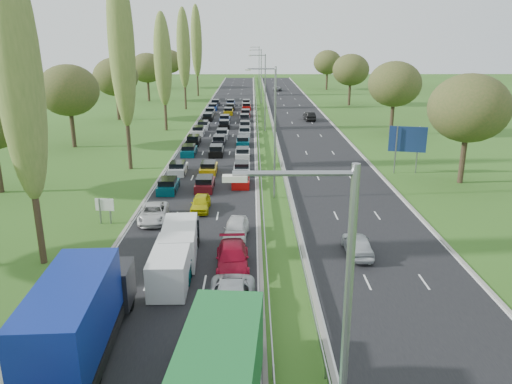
{
  "coord_description": "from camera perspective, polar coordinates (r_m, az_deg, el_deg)",
  "views": [
    {
      "loc": [
        2.45,
        -1.54,
        14.37
      ],
      "look_at": [
        2.77,
        40.0,
        1.5
      ],
      "focal_mm": 35.0,
      "sensor_mm": 36.0,
      "label": 1
    }
  ],
  "objects": [
    {
      "name": "ground",
      "position": [
        82.82,
        0.99,
        7.22
      ],
      "size": [
        260.0,
        260.0,
        0.0
      ],
      "primitive_type": "plane",
      "color": "#2D4F18",
      "rests_on": "ground"
    },
    {
      "name": "near_carriageway",
      "position": [
        85.39,
        -3.62,
        7.49
      ],
      "size": [
        10.5,
        215.0,
        0.04
      ],
      "primitive_type": "cube",
      "color": "black",
      "rests_on": "ground"
    },
    {
      "name": "far_carriageway",
      "position": [
        85.71,
        5.51,
        7.48
      ],
      "size": [
        10.5,
        215.0,
        0.04
      ],
      "primitive_type": "cube",
      "color": "black",
      "rests_on": "ground"
    },
    {
      "name": "central_reservation",
      "position": [
        85.2,
        0.95,
        7.87
      ],
      "size": [
        2.36,
        215.0,
        0.32
      ],
      "color": "gray",
      "rests_on": "ground"
    },
    {
      "name": "lamp_columns",
      "position": [
        80.01,
        1.05,
        11.21
      ],
      "size": [
        0.18,
        140.18,
        12.0
      ],
      "color": "gray",
      "rests_on": "ground"
    },
    {
      "name": "poplar_row",
      "position": [
        71.12,
        -12.19,
        15.24
      ],
      "size": [
        2.8,
        127.8,
        22.44
      ],
      "color": "#2D2116",
      "rests_on": "ground"
    },
    {
      "name": "woodland_left",
      "position": [
        68.99,
        -21.57,
        10.48
      ],
      "size": [
        8.0,
        166.0,
        11.1
      ],
      "color": "#2D2116",
      "rests_on": "ground"
    },
    {
      "name": "woodland_right",
      "position": [
        71.84,
        17.35,
        11.11
      ],
      "size": [
        8.0,
        153.0,
        11.1
      ],
      "color": "#2D2116",
      "rests_on": "ground"
    },
    {
      "name": "traffic_queue_fill",
      "position": [
        80.45,
        -3.8,
        7.2
      ],
      "size": [
        8.92,
        68.75,
        0.8
      ],
      "color": "#053F4C",
      "rests_on": "ground"
    },
    {
      "name": "near_car_2",
      "position": [
        41.61,
        -11.65,
        -2.36
      ],
      "size": [
        2.56,
        4.94,
        1.33
      ],
      "primitive_type": "imported",
      "rotation": [
        0.0,
        0.0,
        0.08
      ],
      "color": "silver",
      "rests_on": "near_carriageway"
    },
    {
      "name": "near_car_7",
      "position": [
        32.49,
        -9.06,
        -7.69
      ],
      "size": [
        2.3,
        5.45,
        1.57
      ],
      "primitive_type": "imported",
      "rotation": [
        0.0,
        0.0,
        0.02
      ],
      "color": "#044749",
      "rests_on": "near_carriageway"
    },
    {
      "name": "near_car_8",
      "position": [
        43.45,
        -6.35,
        -1.26
      ],
      "size": [
        1.58,
        3.89,
        1.32
      ],
      "primitive_type": "imported",
      "rotation": [
        0.0,
        0.0,
        -0.01
      ],
      "color": "#BDB70C",
      "rests_on": "near_carriageway"
    },
    {
      "name": "near_car_9",
      "position": [
        23.53,
        -3.56,
        -18.07
      ],
      "size": [
        1.75,
        4.73,
        1.55
      ],
      "primitive_type": "imported",
      "rotation": [
        0.0,
        0.0,
        0.02
      ],
      "color": "black",
      "rests_on": "near_carriageway"
    },
    {
      "name": "near_car_10",
      "position": [
        27.59,
        -2.89,
        -12.31
      ],
      "size": [
        2.63,
        5.56,
        1.53
      ],
      "primitive_type": "imported",
      "rotation": [
        0.0,
        0.0,
        -0.02
      ],
      "color": "#A0A5AA",
      "rests_on": "near_carriageway"
    },
    {
      "name": "near_car_11",
      "position": [
        32.5,
        -2.7,
        -7.55
      ],
      "size": [
        2.33,
        5.24,
        1.5
      ],
      "primitive_type": "imported",
      "rotation": [
        0.0,
        0.0,
        0.05
      ],
      "color": "maroon",
      "rests_on": "near_carriageway"
    },
    {
      "name": "near_car_12",
      "position": [
        37.34,
        -2.29,
        -4.2
      ],
      "size": [
        2.03,
        4.4,
        1.46
      ],
      "primitive_type": "imported",
      "rotation": [
        0.0,
        0.0,
        -0.07
      ],
      "color": "silver",
      "rests_on": "near_carriageway"
    },
    {
      "name": "far_car_0",
      "position": [
        35.25,
        11.53,
        -5.87
      ],
      "size": [
        1.85,
        4.39,
        1.48
      ],
      "primitive_type": "imported",
      "rotation": [
        0.0,
        0.0,
        3.12
      ],
      "color": "#B6BCC1",
      "rests_on": "far_carriageway"
    },
    {
      "name": "far_car_1",
      "position": [
        91.81,
        6.12,
        8.61
      ],
      "size": [
        1.96,
        4.79,
        1.54
      ],
      "primitive_type": "imported",
      "rotation": [
        0.0,
        0.0,
        3.21
      ],
      "color": "black",
      "rests_on": "far_carriageway"
    },
    {
      "name": "far_car_2",
      "position": [
        144.39,
        2.42,
        11.75
      ],
      "size": [
        2.48,
        4.82,
        1.3
      ],
      "primitive_type": "imported",
      "rotation": [
        0.0,
        0.0,
        3.21
      ],
      "color": "gray",
      "rests_on": "far_carriageway"
    },
    {
      "name": "blue_lorry",
      "position": [
        24.96,
        -19.48,
        -13.1
      ],
      "size": [
        2.8,
        10.07,
        4.25
      ],
      "rotation": [
        0.0,
        0.0,
        0.05
      ],
      "color": "black",
      "rests_on": "near_carriageway"
    },
    {
      "name": "white_van_front",
      "position": [
        31.19,
        -9.6,
        -8.14
      ],
      "size": [
        2.18,
        5.56,
        2.24
      ],
      "rotation": [
        0.0,
        0.0,
        0.02
      ],
      "color": "silver",
      "rests_on": "near_carriageway"
    },
    {
      "name": "white_van_rear",
      "position": [
        34.48,
        -8.67,
        -5.51
      ],
      "size": [
        2.22,
        5.67,
        2.28
      ],
      "rotation": [
        0.0,
        0.0,
        0.07
      ],
      "color": "silver",
      "rests_on": "near_carriageway"
    },
    {
      "name": "info_sign",
      "position": [
        41.76,
        -16.9,
        -1.7
      ],
      "size": [
        1.5,
        0.24,
        2.1
      ],
      "color": "gray",
      "rests_on": "ground"
    },
    {
      "name": "direction_sign",
      "position": [
        57.09,
        16.93,
        5.56
      ],
      "size": [
        3.91,
        1.03,
        5.2
      ],
      "color": "gray",
      "rests_on": "ground"
    }
  ]
}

